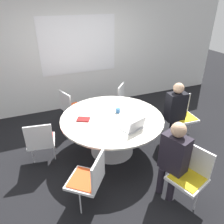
% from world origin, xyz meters
% --- Properties ---
extents(ground_plane, '(16.00, 16.00, 0.00)m').
position_xyz_m(ground_plane, '(0.00, 0.00, 0.00)').
color(ground_plane, black).
extents(wall_back, '(8.00, 0.07, 2.70)m').
position_xyz_m(wall_back, '(0.00, 2.11, 1.35)').
color(wall_back, silver).
rests_on(wall_back, ground_plane).
extents(conference_table, '(1.78, 1.78, 0.73)m').
position_xyz_m(conference_table, '(0.00, 0.00, 0.61)').
color(conference_table, '#B7B7BC').
rests_on(conference_table, ground_plane).
extents(chair_0, '(0.54, 0.55, 0.85)m').
position_xyz_m(chair_0, '(0.56, -1.42, 0.50)').
color(chair_0, silver).
rests_on(chair_0, ground_plane).
extents(chair_1, '(0.46, 0.44, 0.85)m').
position_xyz_m(chair_1, '(1.52, -0.02, 0.50)').
color(chair_1, silver).
rests_on(chair_1, ground_plane).
extents(chair_2, '(0.61, 0.61, 0.85)m').
position_xyz_m(chair_2, '(0.75, 0.97, 0.50)').
color(chair_2, silver).
rests_on(chair_2, ground_plane).
extents(chair_3, '(0.55, 0.56, 0.85)m').
position_xyz_m(chair_3, '(-0.48, 1.12, 0.50)').
color(chair_3, silver).
rests_on(chair_3, ground_plane).
extents(chair_4, '(0.50, 0.48, 0.85)m').
position_xyz_m(chair_4, '(-1.22, 0.11, 0.50)').
color(chair_4, silver).
rests_on(chair_4, ground_plane).
extents(chair_5, '(0.60, 0.61, 0.85)m').
position_xyz_m(chair_5, '(-0.72, -0.99, 0.50)').
color(chair_5, silver).
rests_on(chair_5, ground_plane).
extents(person_0, '(0.34, 0.41, 1.20)m').
position_xyz_m(person_0, '(0.40, -1.22, 0.70)').
color(person_0, '#231E28').
rests_on(person_0, ground_plane).
extents(person_1, '(0.37, 0.27, 1.20)m').
position_xyz_m(person_1, '(1.28, -0.09, 0.70)').
color(person_1, black).
rests_on(person_1, ground_plane).
extents(laptop, '(0.39, 0.33, 0.21)m').
position_xyz_m(laptop, '(0.17, -0.50, 0.78)').
color(laptop, silver).
rests_on(laptop, conference_table).
extents(spiral_notebook, '(0.26, 0.23, 0.02)m').
position_xyz_m(spiral_notebook, '(-0.48, 0.10, 0.74)').
color(spiral_notebook, maroon).
rests_on(spiral_notebook, conference_table).
extents(coffee_cup, '(0.08, 0.08, 0.08)m').
position_xyz_m(coffee_cup, '(0.16, 0.11, 0.77)').
color(coffee_cup, '#33669E').
rests_on(coffee_cup, conference_table).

